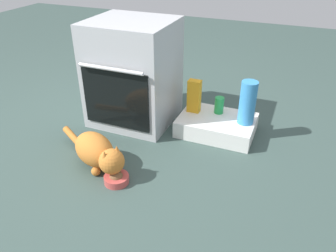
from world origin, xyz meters
The scene contains 8 objects.
ground centered at (0.00, 0.00, 0.00)m, with size 8.00×8.00×0.00m, color #384C47.
oven centered at (0.03, 0.44, 0.37)m, with size 0.58×0.57×0.75m.
pantry_cabinet centered at (0.66, 0.47, 0.06)m, with size 0.53×0.37×0.12m, color white.
food_bowl centered at (0.28, -0.28, 0.03)m, with size 0.14×0.14×0.08m.
cat centered at (0.11, -0.20, 0.12)m, with size 0.60×0.35×0.22m.
soda_can centered at (0.65, 0.55, 0.18)m, with size 0.07×0.07×0.12m, color green.
water_bottle centered at (0.86, 0.48, 0.27)m, with size 0.11×0.11×0.30m, color #388CD1.
juice_carton centered at (0.48, 0.51, 0.24)m, with size 0.09×0.06×0.24m, color orange.
Camera 1 is at (1.13, -1.57, 1.26)m, focal length 35.78 mm.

